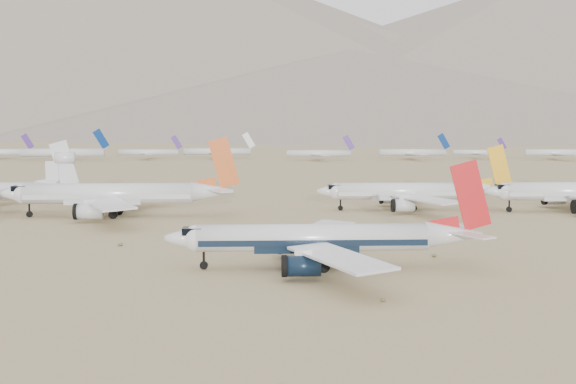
% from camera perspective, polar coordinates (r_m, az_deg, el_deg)
% --- Properties ---
extents(ground, '(7000.00, 7000.00, 0.00)m').
position_cam_1_polar(ground, '(119.18, 0.13, -5.39)').
color(ground, '#8F7B53').
rests_on(ground, ground).
extents(main_airliner, '(47.92, 46.81, 16.91)m').
position_cam_1_polar(main_airliner, '(111.90, 3.06, -3.71)').
color(main_airliner, silver).
rests_on(main_airliner, ground).
extents(row2_gold_tail, '(47.12, 46.08, 16.78)m').
position_cam_1_polar(row2_gold_tail, '(186.14, 9.86, 0.02)').
color(row2_gold_tail, silver).
rests_on(row2_gold_tail, ground).
extents(row2_orange_tail, '(53.40, 52.24, 19.05)m').
position_cam_1_polar(row2_orange_tail, '(175.38, -13.24, -0.19)').
color(row2_orange_tail, silver).
rests_on(row2_orange_tail, ground).
extents(distant_storage_row, '(676.24, 60.68, 15.70)m').
position_cam_1_polar(distant_storage_row, '(420.70, 6.95, 3.18)').
color(distant_storage_row, silver).
rests_on(distant_storage_row, ground).
extents(mountain_range, '(7354.00, 3024.00, 470.00)m').
position_cam_1_polar(mountain_range, '(1774.34, 0.13, 11.17)').
color(mountain_range, slate).
rests_on(mountain_range, ground).
extents(foothills, '(4637.50, 1395.00, 155.00)m').
position_cam_1_polar(foothills, '(1328.64, 21.45, 7.27)').
color(foothills, slate).
rests_on(foothills, ground).
extents(desert_scrub, '(261.14, 121.67, 0.63)m').
position_cam_1_polar(desert_scrub, '(91.27, 0.43, -8.68)').
color(desert_scrub, brown).
rests_on(desert_scrub, ground).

